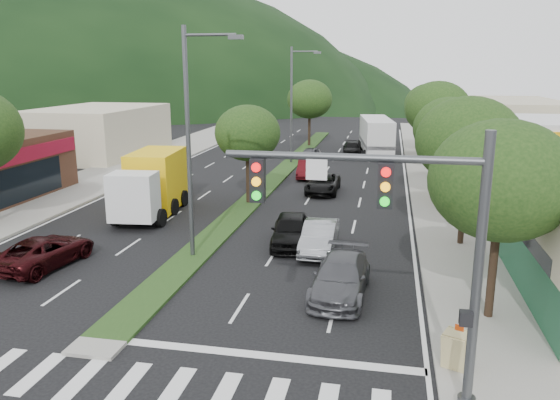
% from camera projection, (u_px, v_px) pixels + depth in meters
% --- Properties ---
extents(ground, '(160.00, 160.00, 0.00)m').
position_uv_depth(ground, '(103.00, 342.00, 16.96)').
color(ground, black).
rests_on(ground, ground).
extents(sidewalk_right, '(5.00, 90.00, 0.15)m').
position_uv_depth(sidewalk_right, '(446.00, 188.00, 38.37)').
color(sidewalk_right, gray).
rests_on(sidewalk_right, ground).
extents(sidewalk_left, '(6.00, 90.00, 0.15)m').
position_uv_depth(sidewalk_left, '(112.00, 174.00, 43.24)').
color(sidewalk_left, gray).
rests_on(sidewalk_left, ground).
extents(median, '(1.60, 56.00, 0.12)m').
position_uv_depth(median, '(280.00, 173.00, 43.62)').
color(median, '#1C3914').
rests_on(median, ground).
extents(crosswalk, '(19.00, 2.20, 0.01)m').
position_uv_depth(crosswalk, '(67.00, 377.00, 15.06)').
color(crosswalk, silver).
rests_on(crosswalk, ground).
extents(traffic_signal, '(6.12, 0.40, 7.00)m').
position_uv_depth(traffic_signal, '(411.00, 230.00, 12.67)').
color(traffic_signal, '#47494C').
rests_on(traffic_signal, ground).
extents(bldg_left_far, '(9.00, 14.00, 4.60)m').
position_uv_depth(bldg_left_far, '(99.00, 131.00, 52.43)').
color(bldg_left_far, beige).
rests_on(bldg_left_far, ground).
extents(bldg_right_far, '(10.00, 16.00, 5.20)m').
position_uv_depth(bldg_right_far, '(502.00, 126.00, 54.53)').
color(bldg_right_far, beige).
rests_on(bldg_right_far, ground).
extents(hill_far, '(176.00, 132.00, 82.00)m').
position_uv_depth(hill_far, '(32.00, 101.00, 137.00)').
color(hill_far, black).
rests_on(hill_far, ground).
extents(tree_r_a, '(4.60, 4.60, 6.63)m').
position_uv_depth(tree_r_a, '(501.00, 181.00, 17.34)').
color(tree_r_a, black).
rests_on(tree_r_a, sidewalk_right).
extents(tree_r_b, '(4.80, 4.80, 6.94)m').
position_uv_depth(tree_r_b, '(468.00, 141.00, 24.90)').
color(tree_r_b, black).
rests_on(tree_r_b, sidewalk_right).
extents(tree_r_c, '(4.40, 4.40, 6.48)m').
position_uv_depth(tree_r_c, '(450.00, 129.00, 32.59)').
color(tree_r_c, black).
rests_on(tree_r_c, sidewalk_right).
extents(tree_r_d, '(5.00, 5.00, 7.17)m').
position_uv_depth(tree_r_d, '(438.00, 109.00, 42.01)').
color(tree_r_d, black).
rests_on(tree_r_d, sidewalk_right).
extents(tree_r_e, '(4.60, 4.60, 6.71)m').
position_uv_depth(tree_r_e, '(429.00, 104.00, 51.61)').
color(tree_r_e, black).
rests_on(tree_r_e, sidewalk_right).
extents(tree_med_near, '(4.00, 4.00, 6.02)m').
position_uv_depth(tree_med_near, '(248.00, 133.00, 33.05)').
color(tree_med_near, black).
rests_on(tree_med_near, median).
extents(tree_med_far, '(4.80, 4.80, 6.94)m').
position_uv_depth(tree_med_far, '(310.00, 99.00, 57.68)').
color(tree_med_far, black).
rests_on(tree_med_far, median).
extents(streetlight_near, '(2.60, 0.25, 10.00)m').
position_uv_depth(streetlight_near, '(193.00, 133.00, 23.22)').
color(streetlight_near, '#47494C').
rests_on(streetlight_near, ground).
extents(streetlight_mid, '(2.60, 0.25, 10.00)m').
position_uv_depth(streetlight_mid, '(294.00, 100.00, 47.03)').
color(streetlight_mid, '#47494C').
rests_on(streetlight_mid, ground).
extents(sedan_silver, '(1.47, 4.21, 1.39)m').
position_uv_depth(sedan_silver, '(320.00, 237.00, 25.19)').
color(sedan_silver, gray).
rests_on(sedan_silver, ground).
extents(suv_maroon, '(2.80, 5.00, 1.32)m').
position_uv_depth(suv_maroon, '(45.00, 251.00, 23.33)').
color(suv_maroon, black).
rests_on(suv_maroon, ground).
extents(car_queue_a, '(2.29, 4.59, 1.50)m').
position_uv_depth(car_queue_a, '(291.00, 230.00, 26.06)').
color(car_queue_a, black).
rests_on(car_queue_a, ground).
extents(car_queue_b, '(2.16, 4.89, 1.40)m').
position_uv_depth(car_queue_b, '(341.00, 277.00, 20.36)').
color(car_queue_b, '#4A4A4F').
rests_on(car_queue_b, ground).
extents(car_queue_c, '(1.74, 4.18, 1.35)m').
position_uv_depth(car_queue_c, '(307.00, 169.00, 42.11)').
color(car_queue_c, '#460B10').
rests_on(car_queue_c, ground).
extents(car_queue_d, '(2.09, 4.52, 1.26)m').
position_uv_depth(car_queue_d, '(323.00, 184.00, 37.01)').
color(car_queue_d, black).
rests_on(car_queue_d, ground).
extents(car_queue_e, '(1.80, 3.81, 1.26)m').
position_uv_depth(car_queue_e, '(310.00, 155.00, 49.16)').
color(car_queue_e, '#4C4C51').
rests_on(car_queue_e, ground).
extents(car_queue_f, '(2.10, 4.26, 1.19)m').
position_uv_depth(car_queue_f, '(352.00, 148.00, 53.28)').
color(car_queue_f, black).
rests_on(car_queue_f, ground).
extents(box_truck, '(3.38, 7.38, 3.53)m').
position_uv_depth(box_truck, '(153.00, 185.00, 31.57)').
color(box_truck, silver).
rests_on(box_truck, ground).
extents(motorhome, '(3.88, 9.34, 3.48)m').
position_uv_depth(motorhome, '(376.00, 135.00, 53.17)').
color(motorhome, silver).
rests_on(motorhome, ground).
extents(a_frame_sign, '(0.88, 0.93, 1.45)m').
position_uv_depth(a_frame_sign, '(455.00, 347.00, 15.07)').
color(a_frame_sign, tan).
rests_on(a_frame_sign, sidewalk_right).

